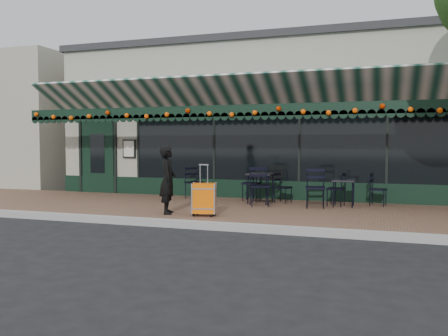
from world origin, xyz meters
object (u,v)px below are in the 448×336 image
(cafe_table_a, at_px, (344,183))
(chair_b_right, at_px, (283,188))
(cafe_table_b, at_px, (260,176))
(woman, at_px, (168,180))
(chair_a_front, at_px, (315,188))
(chair_b_left, at_px, (251,184))
(chair_a_right, at_px, (378,190))
(chair_a_left, at_px, (336,189))
(chair_solo, at_px, (194,183))
(suitcase, at_px, (204,199))
(chair_b_front, at_px, (259,186))

(cafe_table_a, xyz_separation_m, chair_b_right, (-1.53, 0.28, -0.19))
(cafe_table_b, height_order, chair_b_right, chair_b_right)
(woman, distance_m, chair_a_front, 3.48)
(chair_b_left, bearing_deg, chair_a_right, 91.63)
(woman, height_order, chair_a_left, woman)
(woman, bearing_deg, chair_solo, -10.51)
(chair_a_right, bearing_deg, woman, 133.01)
(woman, bearing_deg, chair_b_right, -57.72)
(chair_b_left, relative_size, chair_b_right, 1.18)
(chair_a_right, xyz_separation_m, chair_a_front, (-1.39, -0.85, 0.07))
(woman, distance_m, chair_b_left, 3.02)
(suitcase, xyz_separation_m, chair_solo, (-1.38, 2.85, 0.08))
(chair_a_left, relative_size, chair_a_right, 1.04)
(chair_solo, bearing_deg, chair_b_front, -75.50)
(suitcase, height_order, chair_a_right, suitcase)
(chair_b_left, bearing_deg, chair_a_left, 83.32)
(cafe_table_a, xyz_separation_m, chair_b_left, (-2.40, 0.44, -0.13))
(chair_b_right, bearing_deg, cafe_table_b, 131.09)
(cafe_table_b, bearing_deg, chair_a_right, 7.71)
(cafe_table_b, bearing_deg, woman, -120.76)
(chair_b_right, xyz_separation_m, chair_solo, (-2.49, 0.13, 0.05))
(suitcase, xyz_separation_m, chair_b_left, (0.23, 2.88, 0.09))
(cafe_table_b, xyz_separation_m, chair_a_front, (1.44, -0.46, -0.22))
(chair_a_front, bearing_deg, chair_solo, 158.21)
(chair_b_front, bearing_deg, chair_b_right, 42.32)
(woman, height_order, cafe_table_b, woman)
(cafe_table_b, distance_m, chair_b_front, 0.63)
(cafe_table_a, distance_m, chair_b_right, 1.56)
(chair_a_right, relative_size, chair_b_left, 0.87)
(cafe_table_b, distance_m, chair_a_left, 1.89)
(chair_b_right, relative_size, chair_b_front, 0.80)
(chair_a_right, height_order, chair_b_front, chair_b_front)
(woman, xyz_separation_m, cafe_table_b, (1.43, 2.40, -0.05))
(cafe_table_b, bearing_deg, chair_a_front, -17.81)
(cafe_table_a, height_order, chair_a_right, chair_a_right)
(suitcase, height_order, cafe_table_b, suitcase)
(chair_b_front, bearing_deg, cafe_table_a, -5.55)
(chair_a_right, bearing_deg, chair_a_front, 131.17)
(chair_a_right, bearing_deg, chair_solo, 99.87)
(suitcase, height_order, chair_a_front, suitcase)
(chair_b_front, height_order, chair_solo, chair_b_front)
(chair_b_front, bearing_deg, chair_solo, 133.70)
(woman, relative_size, chair_solo, 1.68)
(chair_b_left, bearing_deg, chair_solo, -87.04)
(chair_b_left, xyz_separation_m, chair_solo, (-1.61, -0.03, -0.02))
(woman, xyz_separation_m, chair_b_front, (1.55, 1.82, -0.25))
(chair_a_front, xyz_separation_m, chair_solo, (-3.40, 0.84, -0.03))
(chair_a_front, relative_size, chair_b_front, 0.98)
(suitcase, height_order, chair_b_left, suitcase)
(woman, xyz_separation_m, suitcase, (0.85, -0.07, -0.37))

